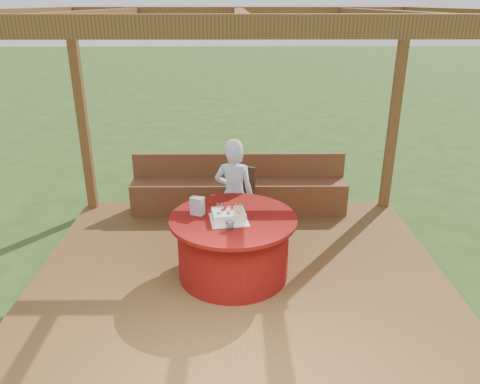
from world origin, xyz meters
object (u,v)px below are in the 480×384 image
chair (238,196)px  elderly_woman (234,192)px  bench (239,193)px  birthday_cake (229,215)px  drinking_glass (230,226)px  gift_bag (197,206)px  table (233,246)px

chair → elderly_woman: elderly_woman is taller
bench → birthday_cake: birthday_cake is taller
bench → drinking_glass: bench is taller
gift_bag → drinking_glass: (0.35, -0.36, -0.05)m
elderly_woman → drinking_glass: 1.05m
elderly_woman → drinking_glass: (-0.04, -1.05, 0.07)m
bench → gift_bag: 1.76m
chair → birthday_cake: (-0.11, -1.21, 0.30)m
bench → elderly_woman: elderly_woman is taller
table → chair: 1.16m
table → drinking_glass: bearing=-96.1°
birthday_cake → elderly_woman: bearing=86.3°
gift_bag → chair: bearing=92.3°
table → drinking_glass: drinking_glass is taller
chair → birthday_cake: bearing=-95.0°
chair → elderly_woman: bearing=-97.8°
bench → elderly_woman: 1.02m
bench → elderly_woman: size_ratio=2.28×
table → birthday_cake: (-0.04, -0.06, 0.39)m
birthday_cake → drinking_glass: 0.22m
birthday_cake → bench: bearing=86.1°
gift_bag → drinking_glass: 0.50m
table → birthday_cake: birthday_cake is taller
drinking_glass → gift_bag: bearing=133.5°
chair → elderly_woman: (-0.05, -0.39, 0.22)m
chair → bench: bearing=88.7°
bench → chair: (-0.01, -0.55, 0.18)m
table → birthday_cake: 0.40m
bench → drinking_glass: 2.04m
bench → drinking_glass: bearing=-93.0°
elderly_woman → gift_bag: elderly_woman is taller
birthday_cake → chair: bearing=85.0°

